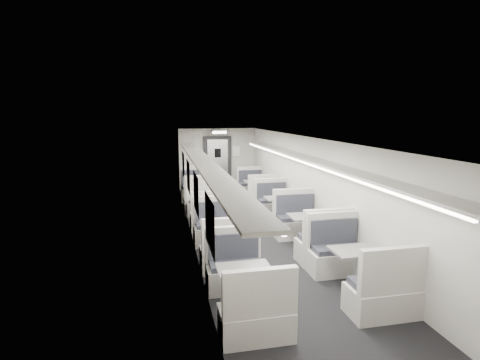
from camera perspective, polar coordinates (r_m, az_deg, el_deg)
name	(u,v)px	position (r m, az deg, el deg)	size (l,w,h in m)	color
room	(254,188)	(9.05, 2.15, -1.27)	(3.24, 12.24, 2.64)	black
booth_left_a	(200,195)	(12.12, -6.14, -2.23)	(1.11, 2.26, 1.21)	#AEA9A3
booth_left_b	(206,209)	(10.49, -5.18, -4.45)	(0.98, 1.99, 1.06)	#AEA9A3
booth_left_c	(221,239)	(8.05, -2.99, -8.92)	(1.00, 2.03, 1.09)	#AEA9A3
booth_left_d	(244,288)	(5.94, 0.65, -16.20)	(0.98, 1.99, 1.06)	#AEA9A3
booth_right_a	(256,190)	(13.02, 2.40, -1.56)	(0.97, 1.96, 1.05)	#AEA9A3
booth_right_b	(280,210)	(10.44, 6.14, -4.49)	(1.00, 2.02, 1.08)	#AEA9A3
booth_right_c	(309,231)	(8.57, 10.46, -7.71)	(1.07, 2.18, 1.16)	#AEA9A3
booth_right_d	(357,270)	(6.80, 17.36, -12.95)	(1.05, 2.12, 1.14)	#AEA9A3
passenger	(209,185)	(12.02, -4.76, -0.78)	(0.53, 0.34, 1.44)	black
window_a	(183,165)	(12.13, -8.62, 2.26)	(0.02, 1.18, 0.84)	black
window_b	(188,176)	(9.96, -7.87, 0.57)	(0.02, 1.18, 0.84)	black
window_c	(196,194)	(7.81, -6.70, -2.06)	(0.02, 1.18, 0.84)	black
window_d	(210,224)	(5.69, -4.63, -6.67)	(0.02, 1.18, 0.84)	black
luggage_rack_left	(204,162)	(8.42, -5.56, 2.77)	(0.46, 10.40, 0.09)	#AEA9A3
luggage_rack_right	(308,159)	(9.04, 10.34, 3.15)	(0.46, 10.40, 0.09)	#AEA9A3
vestibule_door	(218,163)	(14.82, -3.43, 2.57)	(1.10, 0.13, 2.10)	black
exit_sign	(219,132)	(14.23, -3.18, 7.28)	(0.62, 0.12, 0.16)	black
wall_notice	(236,151)	(14.89, -0.57, 4.41)	(0.32, 0.02, 0.40)	white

